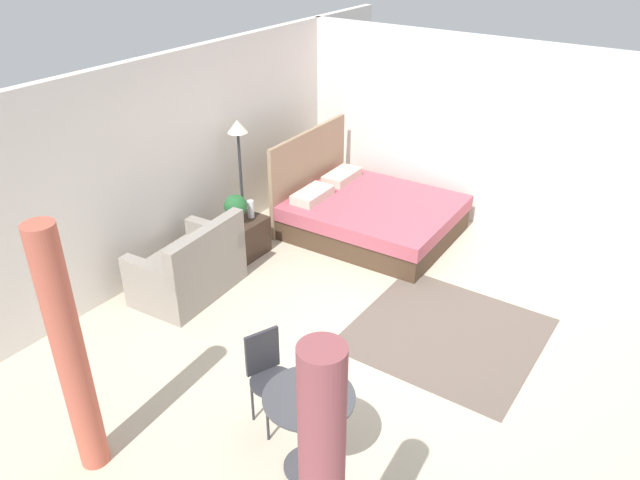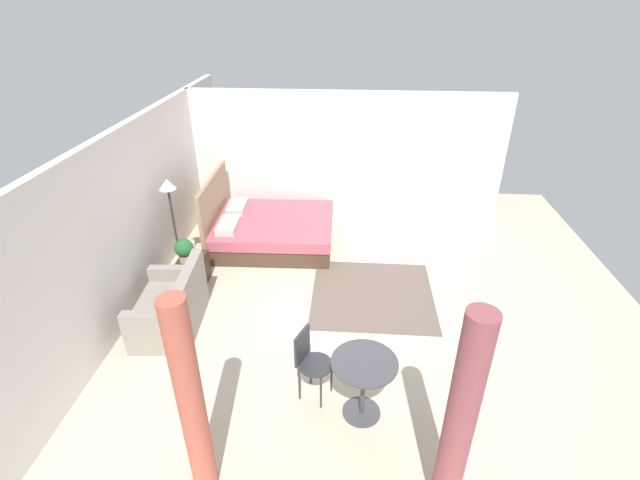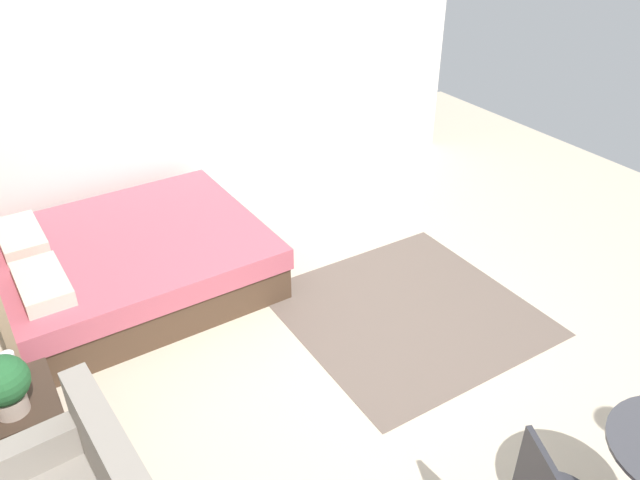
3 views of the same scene
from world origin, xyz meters
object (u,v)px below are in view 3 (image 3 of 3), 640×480
Objects in this scene: bed at (121,262)px; vase at (11,369)px; nightstand at (30,426)px; potted_plant at (4,384)px.

bed is 9.45× the size of vase.
potted_plant is at bearing 154.73° from nightstand.
vase is at bearing -0.65° from nightstand.
potted_plant is (-0.10, 0.05, 0.45)m from nightstand.
potted_plant reaches higher than vase.
potted_plant reaches higher than nightstand.
bed reaches higher than vase.
bed is at bearing -36.75° from vase.
vase is (0.12, -0.00, 0.36)m from nightstand.
potted_plant is at bearing 146.17° from bed.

